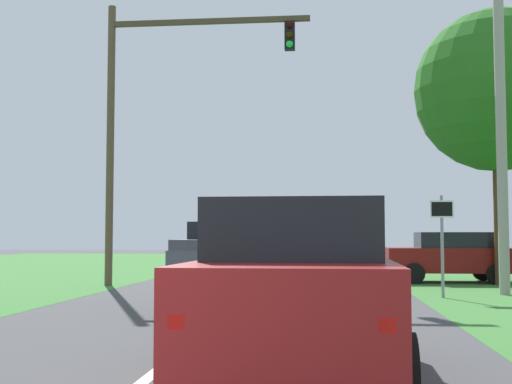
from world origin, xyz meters
name	(u,v)px	position (x,y,z in m)	size (l,w,h in m)	color
ground_plane	(221,319)	(0.00, 9.28, 0.00)	(120.00, 120.00, 0.00)	#424244
red_suv_near	(298,285)	(1.65, 4.19, 1.02)	(2.34, 4.57, 1.95)	maroon
pickup_truck_lead	(237,264)	(0.05, 11.15, 0.97)	(2.30, 4.89, 1.86)	#4C515B
traffic_light	(156,104)	(-3.38, 17.39, 5.77)	(6.51, 0.40, 8.99)	brown
keep_moving_sign	(442,232)	(4.93, 14.17, 1.66)	(0.60, 0.09, 2.60)	gray
oak_tree_right	(497,91)	(7.54, 18.89, 6.28)	(5.28, 5.28, 8.93)	#4C351E
crossing_suv_far	(451,256)	(6.21, 20.09, 0.90)	(4.28, 2.18, 1.69)	maroon
utility_pole_right	(501,119)	(6.73, 15.25, 4.73)	(0.28, 0.28, 9.45)	#9E998E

